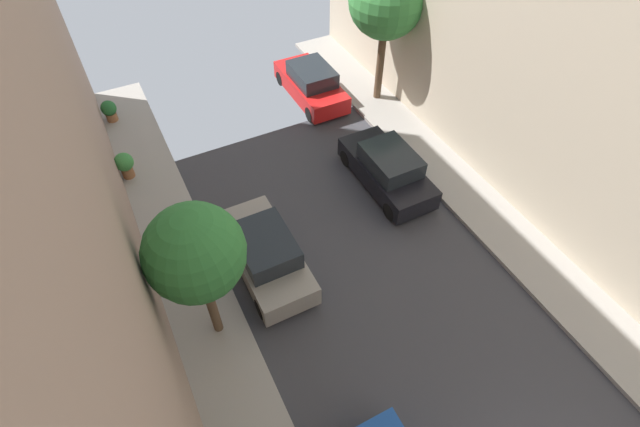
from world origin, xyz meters
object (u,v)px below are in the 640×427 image
street_tree_0 (195,253)px  potted_plant_2 (125,164)px  street_tree_1 (387,1)px  potted_plant_1 (109,110)px  parked_car_right_1 (387,169)px  parked_car_left_4 (266,253)px  parked_car_right_2 (311,84)px

street_tree_0 → potted_plant_2: (-0.94, 7.54, -2.87)m
street_tree_1 → potted_plant_1: street_tree_1 is taller
parked_car_right_1 → parked_car_left_4: bearing=-164.0°
street_tree_0 → potted_plant_2: 8.12m
street_tree_0 → parked_car_right_2: bearing=51.0°
street_tree_1 → potted_plant_1: bearing=161.8°
parked_car_right_1 → parked_car_right_2: 6.25m
parked_car_right_1 → street_tree_1: bearing=62.0°
parked_car_left_4 → potted_plant_1: size_ratio=4.61×
parked_car_right_2 → street_tree_0: size_ratio=0.89×
parked_car_left_4 → street_tree_1: bearing=38.6°
potted_plant_1 → parked_car_right_1: bearing=-45.2°
parked_car_right_2 → parked_car_right_1: bearing=-90.0°
potted_plant_2 → parked_car_right_1: bearing=-28.4°
parked_car_left_4 → parked_car_right_1: (5.40, 1.55, 0.00)m
parked_car_right_1 → street_tree_1: street_tree_1 is taller
parked_car_right_2 → street_tree_1: size_ratio=0.73×
street_tree_1 → parked_car_left_4: bearing=-141.4°
parked_car_right_1 → potted_plant_2: parked_car_right_1 is taller
potted_plant_2 → street_tree_1: bearing=1.3°
parked_car_left_4 → street_tree_0: 3.85m
parked_car_right_1 → potted_plant_1: bearing=134.8°
street_tree_1 → potted_plant_2: street_tree_1 is taller
street_tree_0 → potted_plant_1: bearing=94.2°
parked_car_right_1 → potted_plant_1: (-8.31, 8.38, -0.07)m
parked_car_right_2 → street_tree_0: bearing=-129.0°
parked_car_right_1 → parked_car_right_2: size_ratio=1.00×
parked_car_left_4 → potted_plant_2: (-3.03, 6.11, 0.03)m
parked_car_left_4 → street_tree_1: (7.96, 6.35, 3.70)m
potted_plant_2 → potted_plant_1: bearing=88.3°
parked_car_left_4 → potted_plant_1: 10.34m
street_tree_1 → parked_car_right_1: bearing=-118.0°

